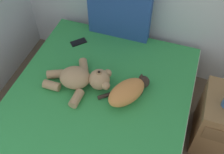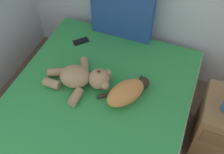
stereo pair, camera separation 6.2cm
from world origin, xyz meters
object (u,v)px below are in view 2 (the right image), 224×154
(cell_phone, at_px, (81,41))
(cat, at_px, (127,92))
(bed, at_px, (93,124))
(patterned_cushion, at_px, (122,12))
(teddy_bear, at_px, (82,78))

(cell_phone, bearing_deg, cat, -36.27)
(bed, relative_size, patterned_cushion, 3.33)
(bed, relative_size, teddy_bear, 3.39)
(bed, distance_m, patterned_cushion, 1.03)
(bed, relative_size, cat, 4.74)
(patterned_cushion, xyz_separation_m, cat, (0.30, -0.70, -0.19))
(patterned_cushion, distance_m, cell_phone, 0.48)
(bed, xyz_separation_m, patterned_cushion, (-0.08, 0.90, 0.51))
(teddy_bear, bearing_deg, patterned_cushion, 83.13)
(cat, distance_m, teddy_bear, 0.39)
(cell_phone, bearing_deg, teddy_bear, -62.77)
(patterned_cushion, distance_m, teddy_bear, 0.74)
(bed, xyz_separation_m, cat, (0.23, 0.19, 0.31))
(bed, xyz_separation_m, teddy_bear, (-0.16, 0.19, 0.32))
(patterned_cushion, bearing_deg, cat, -66.69)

